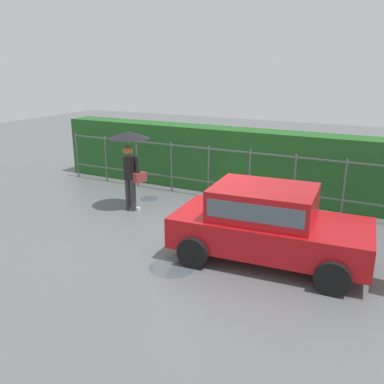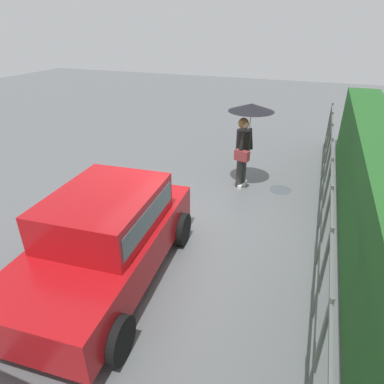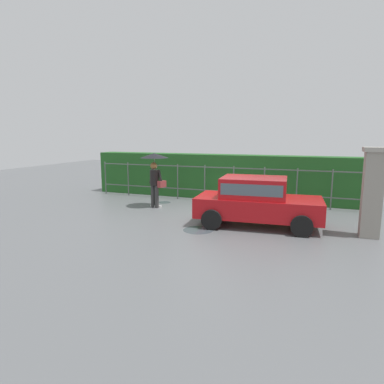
% 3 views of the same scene
% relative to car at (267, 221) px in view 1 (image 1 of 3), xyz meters
% --- Properties ---
extents(ground_plane, '(40.00, 40.00, 0.00)m').
position_rel_car_xyz_m(ground_plane, '(-1.70, 0.64, -0.80)').
color(ground_plane, slate).
extents(car, '(3.84, 2.09, 1.48)m').
position_rel_car_xyz_m(car, '(0.00, 0.00, 0.00)').
color(car, '#B71116').
rests_on(car, ground).
extents(pedestrian, '(1.06, 1.06, 2.06)m').
position_rel_car_xyz_m(pedestrian, '(-4.07, 1.27, 0.74)').
color(pedestrian, '#333333').
rests_on(pedestrian, ground).
extents(fence_section, '(11.10, 0.05, 1.50)m').
position_rel_car_xyz_m(fence_section, '(-2.10, 3.14, 0.02)').
color(fence_section, '#59605B').
rests_on(fence_section, ground).
extents(hedge_row, '(12.05, 0.90, 1.90)m').
position_rel_car_xyz_m(hedge_row, '(-2.10, 3.96, 0.15)').
color(hedge_row, '#235B23').
rests_on(hedge_row, ground).
extents(puddle_near, '(0.89, 0.89, 0.00)m').
position_rel_car_xyz_m(puddle_near, '(-1.47, -1.11, -0.80)').
color(puddle_near, '#4C545B').
rests_on(puddle_near, ground).
extents(puddle_far, '(0.53, 0.53, 0.00)m').
position_rel_car_xyz_m(puddle_far, '(-4.15, 2.20, -0.80)').
color(puddle_far, '#4C545B').
rests_on(puddle_far, ground).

